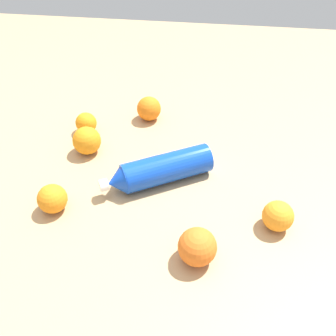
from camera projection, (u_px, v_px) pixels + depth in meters
name	position (u px, v px, depth m)	size (l,w,h in m)	color
ground_plane	(165.00, 189.00, 0.87)	(2.40, 2.40, 0.00)	tan
water_bottle	(160.00, 170.00, 0.86)	(0.27, 0.20, 0.07)	blue
orange_0	(149.00, 109.00, 1.08)	(0.07, 0.07, 0.07)	orange
orange_1	(87.00, 141.00, 0.95)	(0.08, 0.08, 0.08)	orange
orange_2	(52.00, 199.00, 0.79)	(0.07, 0.07, 0.07)	orange
orange_3	(197.00, 247.00, 0.69)	(0.08, 0.08, 0.08)	orange
orange_4	(86.00, 123.00, 1.03)	(0.06, 0.06, 0.06)	orange
orange_5	(278.00, 216.00, 0.75)	(0.07, 0.07, 0.07)	orange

